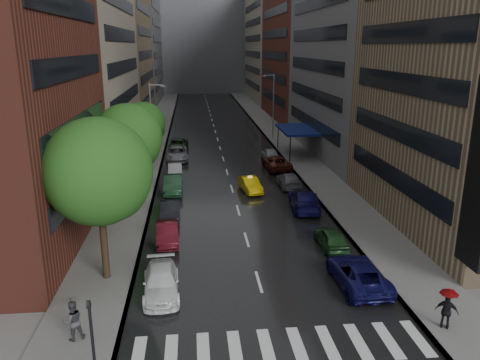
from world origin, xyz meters
name	(u,v)px	position (x,y,z in m)	size (l,w,h in m)	color
ground	(270,322)	(0.00, 0.00, 0.00)	(220.00, 220.00, 0.00)	gray
road	(216,134)	(0.00, 50.00, 0.01)	(14.00, 140.00, 0.01)	black
sidewalk_left	(156,135)	(-9.00, 50.00, 0.07)	(4.00, 140.00, 0.15)	gray
sidewalk_right	(275,133)	(9.00, 50.00, 0.07)	(4.00, 140.00, 0.15)	gray
crosswalk	(282,347)	(0.20, -2.00, 0.01)	(13.15, 2.80, 0.01)	silver
buildings_left	(116,25)	(-15.00, 58.79, 15.99)	(8.00, 108.00, 38.00)	maroon
buildings_right	(307,31)	(15.00, 56.70, 15.03)	(8.05, 109.10, 36.00)	#937A5B
building_far	(202,34)	(0.00, 118.00, 16.00)	(40.00, 14.00, 32.00)	slate
tree_near	(98,172)	(-8.60, 5.16, 6.39)	(5.86, 5.86, 9.33)	#382619
tree_mid	(128,138)	(-8.60, 17.29, 5.89)	(5.40, 5.40, 8.61)	#382619
tree_far	(144,124)	(-8.60, 30.31, 4.93)	(4.53, 4.53, 7.22)	#382619
taxi	(250,184)	(1.59, 21.00, 0.66)	(1.39, 4.00, 1.32)	yellow
parked_cars_left	(174,177)	(-5.40, 24.20, 0.71)	(2.75, 41.07, 1.54)	white
parked_cars_right	(299,193)	(5.40, 17.82, 0.73)	(2.78, 34.79, 1.58)	#100F47
ped_black_umbrella	(72,315)	(-9.04, -0.69, 1.38)	(1.13, 1.04, 2.09)	#434347
ped_red_umbrella	(448,305)	(8.02, -1.55, 1.33)	(1.08, 0.91, 2.01)	black
traffic_light	(92,332)	(-7.60, -3.40, 2.23)	(0.18, 0.15, 3.45)	black
street_lamp_left	(152,124)	(-7.72, 30.00, 4.89)	(1.74, 0.22, 9.00)	gray
street_lamp_right	(273,105)	(7.72, 45.00, 4.89)	(1.74, 0.22, 9.00)	gray
awning	(297,130)	(8.98, 35.00, 3.13)	(4.00, 8.00, 3.12)	navy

